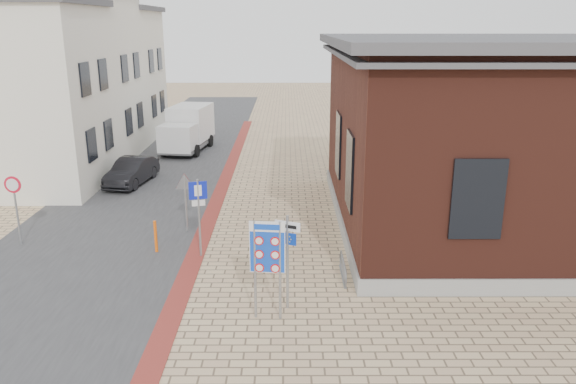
# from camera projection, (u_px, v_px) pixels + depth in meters

# --- Properties ---
(ground) EXTENTS (120.00, 120.00, 0.00)m
(ground) POSITION_uv_depth(u_px,v_px,m) (249.00, 313.00, 14.58)
(ground) COLOR tan
(ground) RESTS_ON ground
(road_strip) EXTENTS (7.00, 60.00, 0.02)m
(road_strip) POSITION_uv_depth(u_px,v_px,m) (161.00, 170.00, 28.93)
(road_strip) COLOR #38383A
(road_strip) RESTS_ON ground
(curb_strip) EXTENTS (0.60, 40.00, 0.02)m
(curb_strip) POSITION_uv_depth(u_px,v_px,m) (218.00, 198.00, 24.15)
(curb_strip) COLOR maroon
(curb_strip) RESTS_ON ground
(brick_building) EXTENTS (13.00, 13.00, 6.80)m
(brick_building) POSITION_uv_depth(u_px,v_px,m) (508.00, 131.00, 20.30)
(brick_building) COLOR gray
(brick_building) RESTS_ON ground
(townhouse_near) EXTENTS (7.40, 6.40, 8.30)m
(townhouse_near) POSITION_uv_depth(u_px,v_px,m) (17.00, 96.00, 24.85)
(townhouse_near) COLOR white
(townhouse_near) RESTS_ON ground
(townhouse_mid) EXTENTS (7.40, 6.40, 9.10)m
(townhouse_mid) POSITION_uv_depth(u_px,v_px,m) (67.00, 75.00, 30.48)
(townhouse_mid) COLOR white
(townhouse_mid) RESTS_ON ground
(townhouse_far) EXTENTS (7.40, 6.40, 8.30)m
(townhouse_far) POSITION_uv_depth(u_px,v_px,m) (102.00, 73.00, 36.34)
(townhouse_far) COLOR white
(townhouse_far) RESTS_ON ground
(bike_rack) EXTENTS (0.08, 1.80, 0.60)m
(bike_rack) POSITION_uv_depth(u_px,v_px,m) (343.00, 269.00, 16.62)
(bike_rack) COLOR slate
(bike_rack) RESTS_ON ground
(sedan) EXTENTS (1.87, 3.88, 1.23)m
(sedan) POSITION_uv_depth(u_px,v_px,m) (132.00, 171.00, 26.20)
(sedan) COLOR black
(sedan) RESTS_ON ground
(box_truck) EXTENTS (2.63, 5.17, 2.59)m
(box_truck) POSITION_uv_depth(u_px,v_px,m) (188.00, 128.00, 32.93)
(box_truck) COLOR slate
(box_truck) RESTS_ON ground
(border_sign) EXTENTS (0.89, 0.15, 2.61)m
(border_sign) POSITION_uv_depth(u_px,v_px,m) (267.00, 250.00, 13.83)
(border_sign) COLOR gray
(border_sign) RESTS_ON ground
(essen_sign) EXTENTS (0.65, 0.31, 2.59)m
(essen_sign) POSITION_uv_depth(u_px,v_px,m) (288.00, 247.00, 14.37)
(essen_sign) COLOR gray
(essen_sign) RESTS_ON ground
(parking_sign) EXTENTS (0.56, 0.18, 2.59)m
(parking_sign) POSITION_uv_depth(u_px,v_px,m) (199.00, 204.00, 17.66)
(parking_sign) COLOR gray
(parking_sign) RESTS_ON ground
(yield_sign) EXTENTS (0.76, 0.14, 2.14)m
(yield_sign) POSITION_uv_depth(u_px,v_px,m) (185.00, 189.00, 19.86)
(yield_sign) COLOR gray
(yield_sign) RESTS_ON ground
(speed_sign) EXTENTS (0.57, 0.07, 2.43)m
(speed_sign) POSITION_uv_depth(u_px,v_px,m) (15.00, 199.00, 18.64)
(speed_sign) COLOR gray
(speed_sign) RESTS_ON ground
(bollard) EXTENTS (0.12, 0.12, 1.09)m
(bollard) POSITION_uv_depth(u_px,v_px,m) (156.00, 237.00, 18.34)
(bollard) COLOR #FF600D
(bollard) RESTS_ON ground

